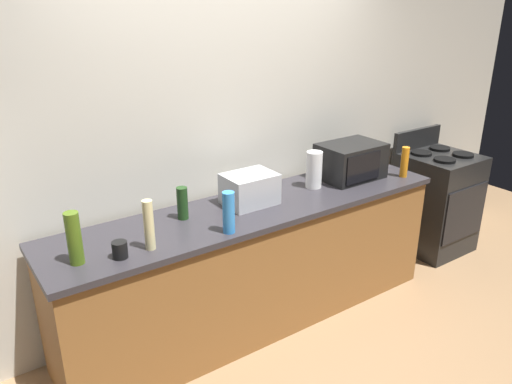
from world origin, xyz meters
name	(u,v)px	position (x,y,z in m)	size (l,w,h in m)	color
ground_plane	(290,348)	(0.00, 0.00, 0.00)	(8.00, 8.00, 0.00)	#93704C
back_wall	(223,128)	(0.00, 0.81, 1.35)	(6.40, 0.10, 2.70)	beige
counter_run	(256,265)	(0.00, 0.40, 0.45)	(2.84, 0.64, 0.90)	brown
stove_range	(435,201)	(2.00, 0.40, 0.46)	(0.60, 0.61, 1.08)	black
microwave	(351,161)	(0.92, 0.45, 1.04)	(0.48, 0.35, 0.27)	black
toaster_oven	(250,189)	(-0.01, 0.46, 1.01)	(0.34, 0.26, 0.21)	#B7BABF
paper_towel_roll	(314,170)	(0.55, 0.45, 1.04)	(0.12, 0.12, 0.27)	white
bottle_hand_soap	(149,225)	(-0.83, 0.24, 1.04)	(0.06, 0.06, 0.29)	beige
bottle_wine	(182,203)	(-0.49, 0.50, 1.00)	(0.07, 0.07, 0.21)	#1E3F19
bottle_spray_cleaner	(229,212)	(-0.36, 0.16, 1.03)	(0.07, 0.07, 0.26)	#338CE5
bottle_dish_soap	(404,162)	(1.27, 0.23, 1.02)	(0.06, 0.06, 0.24)	orange
bottle_olive_oil	(74,238)	(-1.21, 0.31, 1.04)	(0.08, 0.08, 0.29)	#4C6B19
mug_black	(120,250)	(-1.00, 0.23, 0.95)	(0.08, 0.08, 0.09)	black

